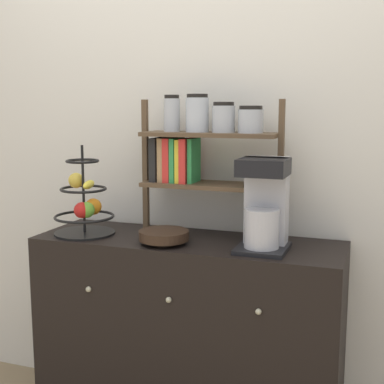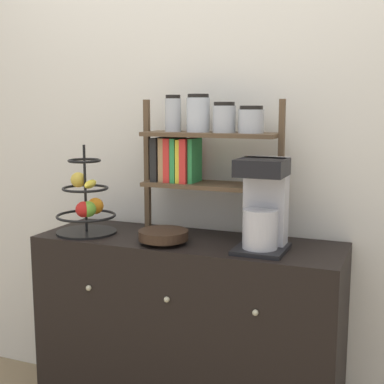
% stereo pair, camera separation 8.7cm
% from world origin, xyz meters
% --- Properties ---
extents(wall_back, '(7.00, 0.05, 2.60)m').
position_xyz_m(wall_back, '(0.00, 0.48, 1.30)').
color(wall_back, silver).
rests_on(wall_back, ground_plane).
extents(sideboard, '(1.34, 0.45, 0.89)m').
position_xyz_m(sideboard, '(0.00, 0.22, 0.45)').
color(sideboard, black).
rests_on(sideboard, ground_plane).
extents(coffee_maker, '(0.20, 0.23, 0.37)m').
position_xyz_m(coffee_maker, '(0.34, 0.18, 1.08)').
color(coffee_maker, black).
rests_on(coffee_maker, sideboard).
extents(fruit_stand, '(0.27, 0.27, 0.40)m').
position_xyz_m(fruit_stand, '(-0.47, 0.16, 1.02)').
color(fruit_stand, black).
rests_on(fruit_stand, sideboard).
extents(wooden_bowl, '(0.21, 0.21, 0.06)m').
position_xyz_m(wooden_bowl, '(-0.07, 0.12, 0.93)').
color(wooden_bowl, black).
rests_on(wooden_bowl, sideboard).
extents(shelf_hutch, '(0.65, 0.20, 0.63)m').
position_xyz_m(shelf_hutch, '(0.02, 0.32, 1.30)').
color(shelf_hutch, brown).
rests_on(shelf_hutch, sideboard).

